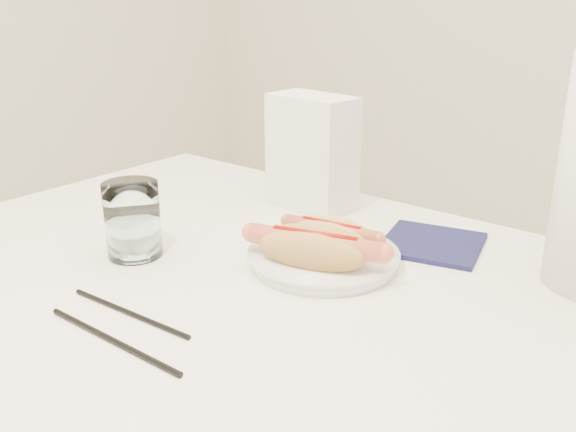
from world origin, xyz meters
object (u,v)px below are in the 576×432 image
Objects in this scene: plate at (323,259)px; hotdog_left at (331,233)px; table at (268,315)px; water_glass at (133,220)px; napkin_box at (312,153)px; hotdog_right at (315,248)px.

plate is 0.04m from hotdog_left.
hotdog_left is (0.03, 0.11, 0.10)m from table.
water_glass is at bearing -148.51° from plate.
table is at bearing -59.47° from napkin_box.
hotdog_left is at bearing 90.63° from hotdog_right.
hotdog_left is at bearing 37.69° from water_glass.
hotdog_right is at bearing -81.91° from hotdog_left.
hotdog_right is 0.28m from water_glass.
water_glass reaches higher than hotdog_left.
hotdog_right is at bearing -72.73° from plate.
hotdog_right reaches higher than plate.
hotdog_left is 0.74× the size of napkin_box.
plate is at bearing -43.70° from napkin_box.
plate is 1.41× the size of hotdog_left.
water_glass is (-0.23, -0.18, 0.02)m from hotdog_left.
plate is 1.04× the size of napkin_box.
hotdog_right reaches higher than hotdog_left.
napkin_box is at bearing 77.12° from water_glass.
water_glass is 0.56× the size of napkin_box.
table is at bearing -112.55° from hotdog_left.
hotdog_left reaches higher than plate.
plate is 0.05m from hotdog_right.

